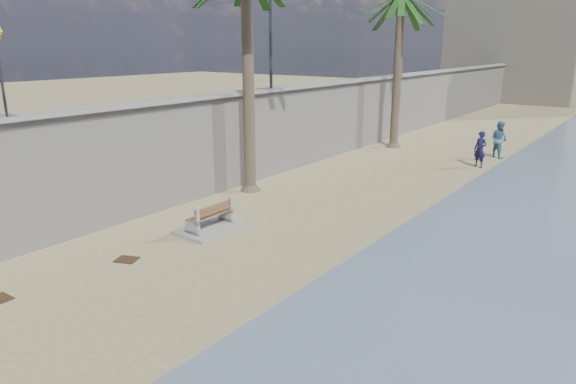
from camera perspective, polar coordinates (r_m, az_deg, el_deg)
The scene contains 9 objects.
ground_plane at distance 10.64m, azimuth -21.70°, elevation -15.20°, with size 140.00×140.00×0.00m, color #9E8C61.
seawall at distance 28.04m, azimuth 8.37°, elevation 8.61°, with size 0.45×70.00×3.50m, color gray.
wall_cap at distance 27.87m, azimuth 8.52°, elevation 12.28°, with size 0.80×70.00×0.12m, color gray.
end_building at distance 57.36m, azimuth 27.89°, elevation 16.00°, with size 18.00×12.00×14.00m, color #B7AA93.
bench_far at distance 15.35m, azimuth -8.66°, elevation -2.99°, with size 1.34×1.95×0.81m.
streetlight at distance 21.11m, azimuth -1.97°, elevation 19.67°, with size 0.28×0.28×5.12m.
person_a at distance 24.47m, azimuth 20.60°, elevation 4.73°, with size 0.67×0.46×1.87m, color #15153B.
person_b at distance 27.02m, azimuth 22.43°, elevation 5.63°, with size 0.94×0.73×1.96m, color teal.
debris_d at distance 13.89m, azimuth -17.48°, elevation -7.17°, with size 0.54×0.43×0.03m, color #382616.
Camera 1 is at (8.07, -4.44, 5.33)m, focal length 32.00 mm.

